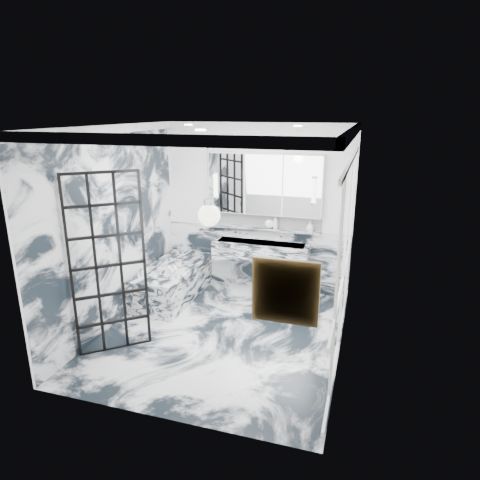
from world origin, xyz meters
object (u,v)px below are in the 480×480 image
(crittall_door, at_px, (108,266))
(mirror_cabinet, at_px, (264,184))
(bathtub, at_px, (173,282))
(trough_sink, at_px, (261,251))

(crittall_door, bearing_deg, mirror_cabinet, 22.23)
(crittall_door, distance_m, bathtub, 1.88)
(mirror_cabinet, bearing_deg, crittall_door, -118.41)
(crittall_door, distance_m, trough_sink, 2.72)
(crittall_door, bearing_deg, trough_sink, 20.50)
(trough_sink, relative_size, bathtub, 0.97)
(crittall_door, distance_m, mirror_cabinet, 2.92)
(mirror_cabinet, bearing_deg, bathtub, -147.94)
(mirror_cabinet, xyz_separation_m, bathtub, (-1.32, -0.83, -1.54))
(trough_sink, relative_size, mirror_cabinet, 0.84)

